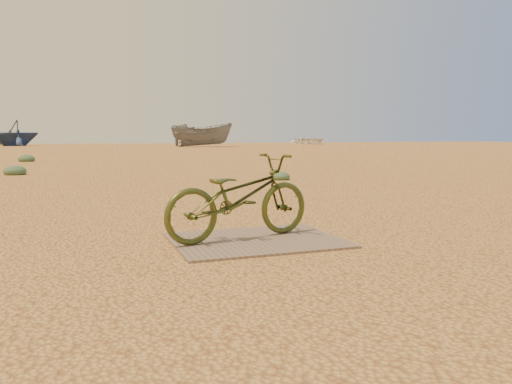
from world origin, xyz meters
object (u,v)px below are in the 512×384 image
object	(u,v)px
plywood_board	(256,240)
boat_far_right	(310,140)
boat_far_left	(14,133)
boat_mid_right	(202,135)
bicycle	(239,197)

from	to	relation	value
plywood_board	boat_far_right	distance (m)	53.25
plywood_board	boat_far_left	world-z (taller)	boat_far_left
boat_mid_right	boat_far_right	size ratio (longest dim) A/B	1.13
plywood_board	boat_mid_right	xyz separation A→B (m)	(8.85, 38.38, 1.03)
bicycle	boat_mid_right	world-z (taller)	boat_mid_right
bicycle	boat_far_left	xyz separation A→B (m)	(-6.91, 48.14, 0.81)
plywood_board	boat_far_left	xyz separation A→B (m)	(-7.05, 48.22, 1.23)
plywood_board	boat_far_right	world-z (taller)	boat_far_right
plywood_board	boat_far_left	bearing A→B (deg)	98.32
bicycle	boat_mid_right	bearing A→B (deg)	-25.85
boat_far_left	boat_mid_right	world-z (taller)	boat_far_left
bicycle	boat_far_left	world-z (taller)	boat_far_left
plywood_board	bicycle	bearing A→B (deg)	151.57
bicycle	boat_far_right	world-z (taller)	boat_far_right
plywood_board	boat_far_right	size ratio (longest dim) A/B	0.33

